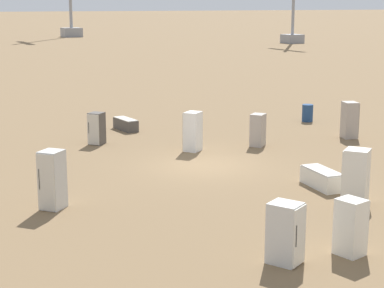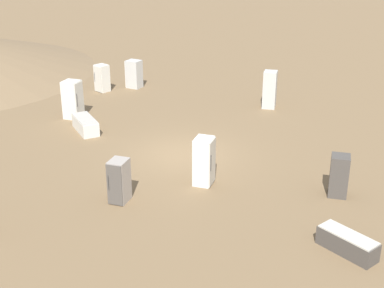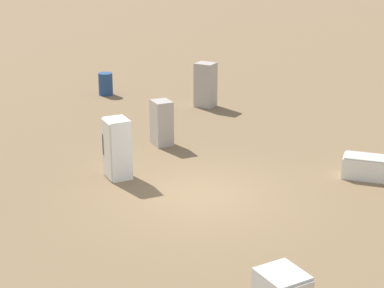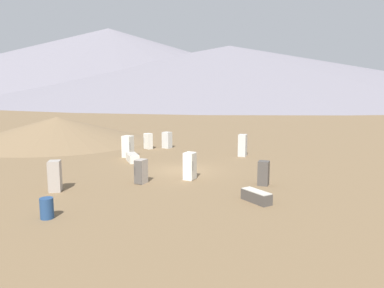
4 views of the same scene
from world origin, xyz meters
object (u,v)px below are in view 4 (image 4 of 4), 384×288
at_px(discarded_fridge_1, 243,145).
at_px(discarded_fridge_3, 133,158).
at_px(discarded_fridge_6, 55,176).
at_px(discarded_fridge_8, 141,171).
at_px(discarded_fridge_4, 148,141).
at_px(discarded_fridge_0, 256,196).
at_px(discarded_fridge_7, 190,166).
at_px(discarded_fridge_2, 128,147).
at_px(rusty_barrel, 47,208).
at_px(discarded_fridge_5, 167,140).
at_px(discarded_fridge_9, 264,173).

height_order(discarded_fridge_1, discarded_fridge_3, discarded_fridge_1).
bearing_deg(discarded_fridge_1, discarded_fridge_3, -144.28).
xyz_separation_m(discarded_fridge_6, discarded_fridge_8, (0.43, 4.87, -0.13)).
relative_size(discarded_fridge_3, discarded_fridge_6, 1.09).
relative_size(discarded_fridge_1, discarded_fridge_4, 1.26).
bearing_deg(discarded_fridge_0, discarded_fridge_7, 93.05).
relative_size(discarded_fridge_2, discarded_fridge_3, 0.95).
height_order(discarded_fridge_6, rusty_barrel, discarded_fridge_6).
relative_size(discarded_fridge_5, discarded_fridge_7, 0.90).
xyz_separation_m(discarded_fridge_8, rusty_barrel, (4.04, -5.72, -0.27)).
bearing_deg(discarded_fridge_4, rusty_barrel, 133.52).
relative_size(discarded_fridge_0, discarded_fridge_2, 0.99).
xyz_separation_m(discarded_fridge_2, discarded_fridge_3, (2.00, -0.23, -0.58)).
distance_m(discarded_fridge_0, discarded_fridge_3, 13.09).
bearing_deg(discarded_fridge_2, discarded_fridge_7, 59.94).
relative_size(discarded_fridge_1, discarded_fridge_5, 1.20).
bearing_deg(discarded_fridge_2, discarded_fridge_8, 40.30).
bearing_deg(discarded_fridge_9, discarded_fridge_7, -176.53).
relative_size(discarded_fridge_3, discarded_fridge_7, 1.10).
bearing_deg(discarded_fridge_4, discarded_fridge_5, -112.26).
distance_m(discarded_fridge_0, discarded_fridge_5, 18.05).
distance_m(discarded_fridge_1, discarded_fridge_8, 11.64).
relative_size(discarded_fridge_4, discarded_fridge_6, 0.85).
relative_size(discarded_fridge_2, discarded_fridge_5, 1.16).
height_order(discarded_fridge_4, discarded_fridge_5, discarded_fridge_5).
distance_m(discarded_fridge_8, rusty_barrel, 7.01).
height_order(discarded_fridge_7, discarded_fridge_9, discarded_fridge_7).
bearing_deg(discarded_fridge_5, discarded_fridge_7, -134.61).
xyz_separation_m(discarded_fridge_1, discarded_fridge_8, (4.85, -10.58, -0.19)).
xyz_separation_m(discarded_fridge_4, discarded_fridge_8, (11.97, -4.72, -0.00)).
relative_size(discarded_fridge_3, discarded_fridge_4, 1.28).
relative_size(discarded_fridge_3, discarded_fridge_9, 1.30).
bearing_deg(discarded_fridge_2, discarded_fridge_5, 174.19).
distance_m(discarded_fridge_7, rusty_barrel, 9.51).
relative_size(discarded_fridge_7, rusty_barrel, 1.84).
bearing_deg(discarded_fridge_5, discarded_fridge_8, -147.87).
xyz_separation_m(discarded_fridge_7, discarded_fridge_9, (3.18, 3.32, -0.13)).
xyz_separation_m(discarded_fridge_4, discarded_fridge_9, (15.58, 1.67, -0.01)).
height_order(discarded_fridge_0, discarded_fridge_1, discarded_fridge_1).
bearing_deg(discarded_fridge_5, discarded_fridge_6, -164.06).
xyz_separation_m(discarded_fridge_4, rusty_barrel, (16.01, -10.44, -0.27)).
xyz_separation_m(discarded_fridge_4, discarded_fridge_5, (0.28, 1.81, 0.03)).
bearing_deg(discarded_fridge_6, discarded_fridge_3, -28.53).
height_order(discarded_fridge_4, discarded_fridge_6, discarded_fridge_6).
height_order(discarded_fridge_9, rusty_barrel, discarded_fridge_9).
xyz_separation_m(discarded_fridge_0, discarded_fridge_5, (-17.87, 2.51, 0.48)).
height_order(discarded_fridge_0, discarded_fridge_3, discarded_fridge_3).
height_order(discarded_fridge_1, rusty_barrel, discarded_fridge_1).
bearing_deg(discarded_fridge_3, discarded_fridge_6, -129.98).
height_order(discarded_fridge_4, discarded_fridge_8, discarded_fridge_4).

